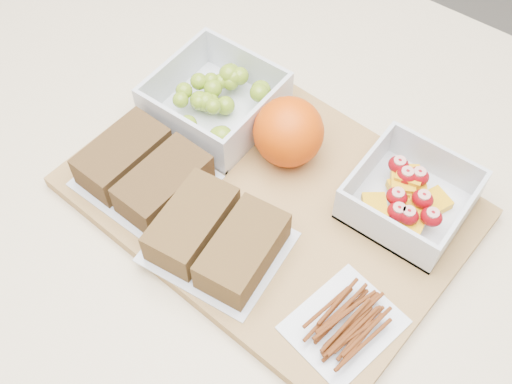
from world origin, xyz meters
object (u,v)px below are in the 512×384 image
cutting_board (269,198)px  pretzel_bag (345,320)px  grape_container (217,101)px  fruit_container (409,198)px  orange (289,132)px  sandwich_bag_center (217,238)px  sandwich_bag_left (143,170)px

cutting_board → pretzel_bag: size_ratio=3.51×
grape_container → fruit_container: (0.25, 0.02, -0.00)m
fruit_container → orange: size_ratio=1.48×
grape_container → sandwich_bag_center: 0.19m
grape_container → sandwich_bag_left: bearing=-91.4°
sandwich_bag_center → pretzel_bag: sandwich_bag_center is taller
sandwich_bag_left → sandwich_bag_center: bearing=-8.9°
cutting_board → sandwich_bag_center: sandwich_bag_center is taller
fruit_container → sandwich_bag_left: size_ratio=0.86×
grape_container → orange: orange is taller
fruit_container → sandwich_bag_left: bearing=-150.5°
fruit_container → orange: 0.15m
pretzel_bag → cutting_board: bearing=151.0°
sandwich_bag_left → sandwich_bag_center: size_ratio=0.94×
grape_container → sandwich_bag_left: (-0.00, -0.13, -0.00)m
orange → sandwich_bag_left: orange is taller
cutting_board → grape_container: bearing=157.7°
fruit_container → orange: orange is taller
grape_container → fruit_container: bearing=3.6°
cutting_board → orange: 0.08m
sandwich_bag_center → orange: bearing=95.2°
cutting_board → sandwich_bag_left: bearing=-146.7°
fruit_container → pretzel_bag: size_ratio=0.99×
cutting_board → orange: (-0.02, 0.06, 0.05)m
grape_container → orange: size_ratio=1.66×
cutting_board → sandwich_bag_center: size_ratio=2.88×
cutting_board → fruit_container: (0.13, 0.07, 0.03)m
cutting_board → sandwich_bag_left: (-0.12, -0.07, 0.03)m
fruit_container → orange: bearing=-173.6°
sandwich_bag_center → grape_container: bearing=128.4°
sandwich_bag_center → cutting_board: bearing=87.9°
orange → sandwich_bag_left: 0.17m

